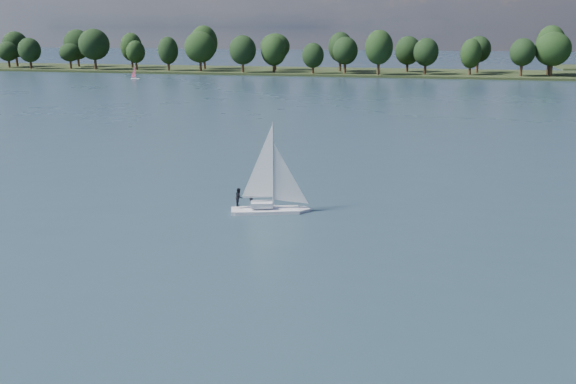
# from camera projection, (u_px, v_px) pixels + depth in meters

# --- Properties ---
(ground) EXTENTS (700.00, 700.00, 0.00)m
(ground) POSITION_uv_depth(u_px,v_px,m) (409.00, 117.00, 116.91)
(ground) COLOR #233342
(ground) RESTS_ON ground
(far_shore) EXTENTS (660.00, 40.00, 1.50)m
(far_shore) POSITION_uv_depth(u_px,v_px,m) (426.00, 74.00, 222.44)
(far_shore) COLOR black
(far_shore) RESTS_ON ground
(sailboat) EXTENTS (6.63, 3.67, 8.41)m
(sailboat) POSITION_uv_depth(u_px,v_px,m) (266.00, 187.00, 56.05)
(sailboat) COLOR silver
(sailboat) RESTS_ON ground
(dinghy_pink) EXTENTS (2.79, 1.38, 4.28)m
(dinghy_pink) POSITION_uv_depth(u_px,v_px,m) (135.00, 76.00, 202.47)
(dinghy_pink) COLOR white
(dinghy_pink) RESTS_ON ground
(treeline) EXTENTS (562.59, 74.33, 18.10)m
(treeline) POSITION_uv_depth(u_px,v_px,m) (384.00, 51.00, 219.96)
(treeline) COLOR black
(treeline) RESTS_ON ground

